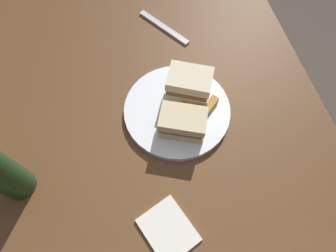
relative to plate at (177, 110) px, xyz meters
The scene contains 10 objects.
ground_plane 0.77m from the plate, 35.42° to the right, with size 6.00×6.00×0.00m, color #4C4238.
dining_table 0.40m from the plate, 35.42° to the right, with size 1.19×0.86×0.75m, color brown.
plate is the anchor object (origin of this frame).
sandwich_half_left 0.07m from the plate, ahead, with size 0.10×0.12×0.06m.
sandwich_half_right 0.07m from the plate, 135.41° to the left, with size 0.11×0.12×0.07m.
potato_wedge_front 0.08m from the plate, 80.49° to the left, with size 0.05×0.02×0.02m, color #B77F33.
potato_wedge_middle 0.04m from the plate, 101.46° to the left, with size 0.05×0.02×0.02m, color #AD702D.
potato_wedge_back 0.04m from the plate, 56.61° to the left, with size 0.04×0.02×0.02m, color #B77F33.
napkin 0.28m from the plate, 17.38° to the right, with size 0.11×0.09×0.01m, color silver.
fork 0.28m from the plate, behind, with size 0.18×0.02×0.01m, color silver.
Camera 1 is at (0.23, -0.03, 1.37)m, focal length 30.57 mm.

